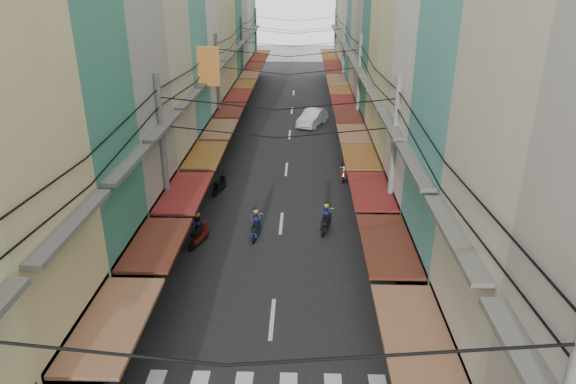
# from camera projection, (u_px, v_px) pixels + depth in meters

# --- Properties ---
(ground) EXTENTS (160.00, 160.00, 0.00)m
(ground) POSITION_uv_depth(u_px,v_px,m) (275.00, 289.00, 20.92)
(ground) COLOR slate
(ground) RESTS_ON ground
(road) EXTENTS (10.00, 80.00, 0.02)m
(road) POSITION_uv_depth(u_px,v_px,m) (289.00, 142.00, 39.33)
(road) COLOR black
(road) RESTS_ON ground
(sidewalk_left) EXTENTS (3.00, 80.00, 0.06)m
(sidewalk_left) POSITION_uv_depth(u_px,v_px,m) (205.00, 141.00, 39.50)
(sidewalk_left) COLOR gray
(sidewalk_left) RESTS_ON ground
(sidewalk_right) EXTENTS (3.00, 80.00, 0.06)m
(sidewalk_right) POSITION_uv_depth(u_px,v_px,m) (374.00, 143.00, 39.14)
(sidewalk_right) COLOR gray
(sidewalk_right) RESTS_ON ground
(building_row_left) EXTENTS (7.80, 67.67, 23.70)m
(building_row_left) POSITION_uv_depth(u_px,v_px,m) (163.00, 10.00, 32.58)
(building_row_left) COLOR silver
(building_row_left) RESTS_ON ground
(building_row_right) EXTENTS (7.80, 68.98, 22.59)m
(building_row_right) POSITION_uv_depth(u_px,v_px,m) (413.00, 17.00, 32.18)
(building_row_right) COLOR #3A8169
(building_row_right) RESTS_ON ground
(utility_poles) EXTENTS (10.20, 66.13, 8.20)m
(utility_poles) POSITION_uv_depth(u_px,v_px,m) (287.00, 65.00, 32.17)
(utility_poles) COLOR slate
(utility_poles) RESTS_ON ground
(white_car) EXTENTS (5.17, 3.55, 1.70)m
(white_car) POSITION_uv_depth(u_px,v_px,m) (313.00, 125.00, 43.82)
(white_car) COLOR #BAB9BE
(white_car) RESTS_ON ground
(bicycle) EXTENTS (1.79, 0.69, 1.22)m
(bicycle) POSITION_uv_depth(u_px,v_px,m) (456.00, 282.00, 21.36)
(bicycle) COLOR black
(bicycle) RESTS_ON ground
(moving_scooters) EXTENTS (7.93, 10.37, 1.76)m
(moving_scooters) POSITION_uv_depth(u_px,v_px,m) (262.00, 215.00, 26.21)
(moving_scooters) COLOR black
(moving_scooters) RESTS_ON ground
(parked_scooters) EXTENTS (13.36, 11.64, 1.00)m
(parked_scooters) POSITION_uv_depth(u_px,v_px,m) (395.00, 339.00, 17.29)
(parked_scooters) COLOR black
(parked_scooters) RESTS_ON ground
(pedestrians) EXTENTS (12.49, 26.91, 2.19)m
(pedestrians) POSITION_uv_depth(u_px,v_px,m) (193.00, 237.00, 22.87)
(pedestrians) COLOR #29202B
(pedestrians) RESTS_ON ground
(traffic_sign) EXTENTS (0.10, 0.62, 2.81)m
(traffic_sign) POSITION_uv_depth(u_px,v_px,m) (453.00, 332.00, 15.22)
(traffic_sign) COLOR slate
(traffic_sign) RESTS_ON ground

